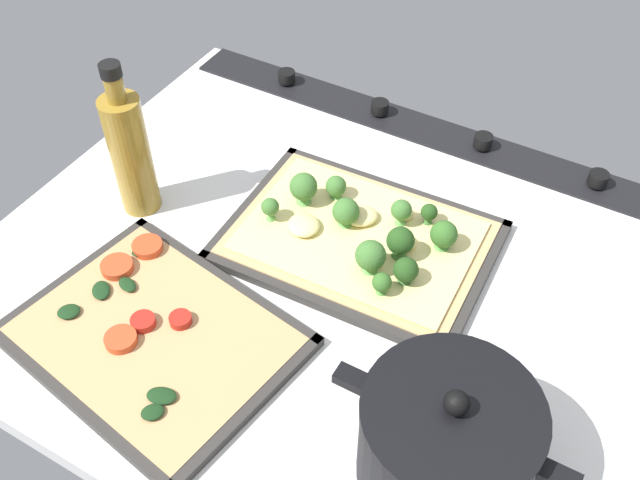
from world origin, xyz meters
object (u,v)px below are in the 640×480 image
baking_tray_front (358,243)px  oil_bottle (130,152)px  broccoli_pizza (361,235)px  cooking_pot (446,442)px  baking_tray_back (155,339)px  veggie_pizza_back (151,331)px

baking_tray_front → oil_bottle: size_ratio=1.55×
broccoli_pizza → cooking_pot: size_ratio=1.34×
baking_tray_front → baking_tray_back: 28.73cm
veggie_pizza_back → oil_bottle: 24.52cm
baking_tray_back → oil_bottle: bearing=-47.4°
broccoli_pizza → baking_tray_back: size_ratio=0.93×
broccoli_pizza → veggie_pizza_back: broccoli_pizza is taller
cooking_pot → oil_bottle: size_ratio=1.07×
baking_tray_front → cooking_pot: size_ratio=1.45×
baking_tray_back → oil_bottle: (16.10, -17.49, 8.98)cm
broccoli_pizza → cooking_pot: 32.36cm
baking_tray_front → veggie_pizza_back: bearing=60.5°
broccoli_pizza → oil_bottle: bearing=14.8°
cooking_pot → oil_bottle: (51.25, -16.07, 3.35)cm
cooking_pot → baking_tray_back: bearing=2.3°
baking_tray_front → oil_bottle: bearing=14.9°
broccoli_pizza → oil_bottle: oil_bottle is taller
broccoli_pizza → baking_tray_back: (13.79, 25.40, -1.69)cm
baking_tray_front → veggie_pizza_back: veggie_pizza_back is taller
baking_tray_back → cooking_pot: (-35.15, -1.41, 5.63)cm
veggie_pizza_back → cooking_pot: bearing=-178.3°
baking_tray_front → cooking_pot: 32.78cm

